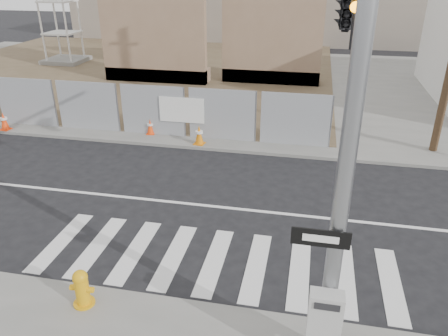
% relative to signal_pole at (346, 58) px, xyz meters
% --- Properties ---
extents(ground, '(100.00, 100.00, 0.00)m').
position_rel_signal_pole_xyz_m(ground, '(-2.49, 2.05, -4.78)').
color(ground, black).
rests_on(ground, ground).
extents(sidewalk_far, '(50.00, 20.00, 0.12)m').
position_rel_signal_pole_xyz_m(sidewalk_far, '(-2.49, 16.05, -4.72)').
color(sidewalk_far, slate).
rests_on(sidewalk_far, ground).
extents(signal_pole, '(0.96, 5.87, 7.00)m').
position_rel_signal_pole_xyz_m(signal_pole, '(0.00, 0.00, 0.00)').
color(signal_pole, gray).
rests_on(signal_pole, sidewalk_near).
extents(chain_link_fence, '(24.60, 0.04, 2.00)m').
position_rel_signal_pole_xyz_m(chain_link_fence, '(-12.49, 7.05, -3.66)').
color(chain_link_fence, gray).
rests_on(chain_link_fence, sidewalk_far).
extents(concrete_wall_left, '(6.00, 1.30, 8.00)m').
position_rel_signal_pole_xyz_m(concrete_wall_left, '(-9.49, 15.13, -1.40)').
color(concrete_wall_left, '#7D614B').
rests_on(concrete_wall_left, sidewalk_far).
extents(concrete_wall_right, '(5.50, 1.30, 8.00)m').
position_rel_signal_pole_xyz_m(concrete_wall_right, '(-2.99, 16.13, -1.40)').
color(concrete_wall_right, '#7D614B').
rests_on(concrete_wall_right, sidewalk_far).
extents(fire_hydrant, '(0.51, 0.47, 0.82)m').
position_rel_signal_pole_xyz_m(fire_hydrant, '(-4.75, -2.50, -4.25)').
color(fire_hydrant, orange).
rests_on(fire_hydrant, sidewalk_near).
extents(traffic_cone_b, '(0.42, 0.42, 0.74)m').
position_rel_signal_pole_xyz_m(traffic_cone_b, '(-12.95, 6.27, -4.30)').
color(traffic_cone_b, '#FF3D0D').
rests_on(traffic_cone_b, sidewalk_far).
extents(traffic_cone_c, '(0.35, 0.35, 0.62)m').
position_rel_signal_pole_xyz_m(traffic_cone_c, '(-6.85, 7.02, -4.36)').
color(traffic_cone_c, '#EC3F0C').
rests_on(traffic_cone_c, sidewalk_far).
extents(traffic_cone_d, '(0.44, 0.44, 0.75)m').
position_rel_signal_pole_xyz_m(traffic_cone_d, '(-4.64, 6.36, -4.29)').
color(traffic_cone_d, orange).
rests_on(traffic_cone_d, sidewalk_far).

